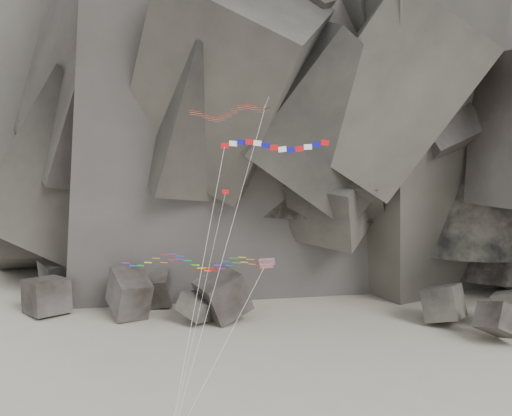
% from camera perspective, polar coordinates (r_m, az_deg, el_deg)
% --- Properties ---
extents(headland, '(110.00, 70.00, 84.00)m').
position_cam_1_polar(headland, '(118.83, 5.10, 14.66)').
color(headland, '#4B463D').
rests_on(headland, ground).
extents(boulder_field, '(79.76, 19.00, 7.97)m').
position_cam_1_polar(boulder_field, '(86.27, -4.98, -9.05)').
color(boulder_field, '#47423F').
rests_on(boulder_field, ground).
extents(delta_kite, '(8.44, 13.48, 28.83)m').
position_cam_1_polar(delta_kite, '(54.38, -3.32, 9.52)').
color(delta_kite, red).
rests_on(delta_kite, ground).
extents(banner_kite, '(11.83, 8.83, 24.87)m').
position_cam_1_polar(banner_kite, '(48.30, 1.75, 6.09)').
color(banner_kite, red).
rests_on(banner_kite, ground).
extents(parafoil_kite, '(14.55, 8.41, 14.68)m').
position_cam_1_polar(parafoil_kite, '(51.33, -6.73, -5.32)').
color(parafoil_kite, '#CF9A0B').
rests_on(parafoil_kite, ground).
extents(pennant_kite, '(3.40, 7.54, 20.54)m').
position_cam_1_polar(pennant_kite, '(48.25, -4.16, -3.17)').
color(pennant_kite, red).
rests_on(pennant_kite, ground).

